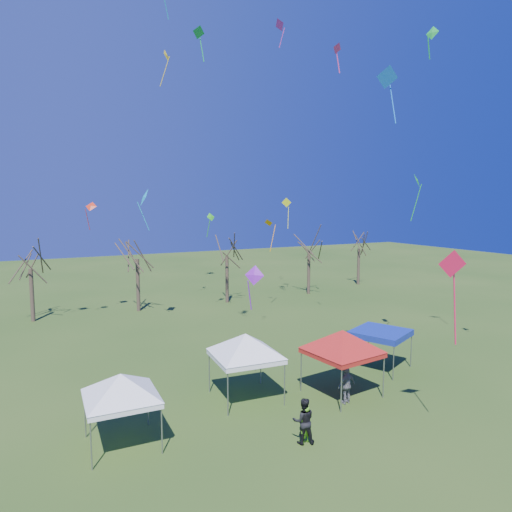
{
  "coord_description": "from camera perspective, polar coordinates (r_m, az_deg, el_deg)",
  "views": [
    {
      "loc": [
        -11.18,
        -15.57,
        9.43
      ],
      "look_at": [
        -1.65,
        3.0,
        7.04
      ],
      "focal_mm": 32.0,
      "sensor_mm": 36.0,
      "label": 1
    }
  ],
  "objects": [
    {
      "name": "ground",
      "position": [
        21.36,
        8.12,
        -19.73
      ],
      "size": [
        140.0,
        140.0,
        0.0
      ],
      "primitive_type": "plane",
      "color": "#294A17",
      "rests_on": "ground"
    },
    {
      "name": "tree_1",
      "position": [
        40.38,
        -26.47,
        0.68
      ],
      "size": [
        3.42,
        3.42,
        7.54
      ],
      "color": "#3D2D21",
      "rests_on": "ground"
    },
    {
      "name": "tree_2",
      "position": [
        41.03,
        -14.69,
        1.93
      ],
      "size": [
        3.71,
        3.71,
        8.18
      ],
      "color": "#3D2D21",
      "rests_on": "ground"
    },
    {
      "name": "tree_3",
      "position": [
        43.32,
        -3.68,
        2.09
      ],
      "size": [
        3.59,
        3.59,
        7.91
      ],
      "color": "#3D2D21",
      "rests_on": "ground"
    },
    {
      "name": "tree_4",
      "position": [
        47.76,
        6.66,
        2.44
      ],
      "size": [
        3.58,
        3.58,
        7.89
      ],
      "color": "#3D2D21",
      "rests_on": "ground"
    },
    {
      "name": "tree_5",
      "position": [
        54.45,
        12.78,
        2.48
      ],
      "size": [
        3.39,
        3.39,
        7.46
      ],
      "color": "#3D2D21",
      "rests_on": "ground"
    },
    {
      "name": "tent_white_west",
      "position": [
        18.95,
        -16.57,
        -14.48
      ],
      "size": [
        3.82,
        3.82,
        3.37
      ],
      "rotation": [
        0.0,
        0.0,
        -0.04
      ],
      "color": "gray",
      "rests_on": "ground"
    },
    {
      "name": "tent_white_mid",
      "position": [
        22.21,
        -1.32,
        -10.22
      ],
      "size": [
        4.24,
        4.24,
        3.75
      ],
      "rotation": [
        0.0,
        0.0,
        -0.08
      ],
      "color": "gray",
      "rests_on": "ground"
    },
    {
      "name": "tent_red",
      "position": [
        23.06,
        10.76,
        -9.61
      ],
      "size": [
        4.28,
        4.28,
        3.8
      ],
      "rotation": [
        0.0,
        0.0,
        0.12
      ],
      "color": "gray",
      "rests_on": "ground"
    },
    {
      "name": "tent_blue",
      "position": [
        27.39,
        15.31,
        -9.32
      ],
      "size": [
        3.76,
        3.76,
        2.23
      ],
      "rotation": [
        0.0,
        0.0,
        0.43
      ],
      "color": "gray",
      "rests_on": "ground"
    },
    {
      "name": "person_grey",
      "position": [
        22.85,
        11.26,
        -15.54
      ],
      "size": [
        1.09,
        0.56,
        1.78
      ],
      "primitive_type": "imported",
      "rotation": [
        0.0,
        0.0,
        3.27
      ],
      "color": "slate",
      "rests_on": "ground"
    },
    {
      "name": "person_dark",
      "position": [
        19.21,
        5.96,
        -19.8
      ],
      "size": [
        1.09,
        0.98,
        1.84
      ],
      "primitive_type": "imported",
      "rotation": [
        0.0,
        0.0,
        2.75
      ],
      "color": "black",
      "rests_on": "ground"
    },
    {
      "name": "person_green",
      "position": [
        19.26,
        6.13,
        -20.23
      ],
      "size": [
        0.66,
        0.56,
        1.54
      ],
      "primitive_type": "imported",
      "rotation": [
        0.0,
        0.0,
        3.54
      ],
      "color": "#50A51A",
      "rests_on": "ground"
    },
    {
      "name": "kite_1",
      "position": [
        22.06,
        -0.25,
        -2.5
      ],
      "size": [
        0.91,
        0.95,
        2.27
      ],
      "rotation": [
        0.0,
        0.0,
        5.46
      ],
      "color": "purple",
      "rests_on": "ground"
    },
    {
      "name": "kite_17",
      "position": [
        30.35,
        19.51,
        8.78
      ],
      "size": [
        1.04,
        0.98,
        2.98
      ],
      "rotation": [
        0.0,
        0.0,
        0.69
      ],
      "color": "#1C9E18",
      "rests_on": "ground"
    },
    {
      "name": "kite_18",
      "position": [
        31.77,
        10.09,
        24.11
      ],
      "size": [
        0.78,
        0.53,
        1.85
      ],
      "rotation": [
        0.0,
        0.0,
        3.36
      ],
      "color": "#F93771",
      "rests_on": "ground"
    },
    {
      "name": "kite_26",
      "position": [
        38.69,
        -11.12,
        23.32
      ],
      "size": [
        1.04,
        1.07,
        2.84
      ],
      "rotation": [
        0.0,
        0.0,
        0.87
      ],
      "color": "yellow",
      "rests_on": "ground"
    },
    {
      "name": "kite_27",
      "position": [
        23.99,
        16.06,
        20.63
      ],
      "size": [
        1.22,
        0.88,
        2.72
      ],
      "rotation": [
        0.0,
        0.0,
        2.86
      ],
      "color": "blue",
      "rests_on": "ground"
    },
    {
      "name": "kite_6",
      "position": [
        43.86,
        3.02,
        26.89
      ],
      "size": [
        0.74,
        1.17,
        2.55
      ],
      "rotation": [
        0.0,
        0.0,
        1.69
      ],
      "color": "#D42F92",
      "rests_on": "ground"
    },
    {
      "name": "kite_12",
      "position": [
        46.54,
        3.84,
        6.62
      ],
      "size": [
        0.94,
        0.87,
        3.13
      ],
      "rotation": [
        0.0,
        0.0,
        2.43
      ],
      "color": "#EFFF1A",
      "rests_on": "ground"
    },
    {
      "name": "kite_25",
      "position": [
        25.62,
        21.14,
        24.49
      ],
      "size": [
        0.38,
        0.69,
        1.51
      ],
      "rotation": [
        0.0,
        0.0,
        4.99
      ],
      "color": "green",
      "rests_on": "ground"
    },
    {
      "name": "kite_13",
      "position": [
        39.18,
        -19.94,
        5.81
      ],
      "size": [
        1.13,
        1.04,
        2.34
      ],
      "rotation": [
        0.0,
        0.0,
        5.73
      ],
      "color": "red",
      "rests_on": "ground"
    },
    {
      "name": "kite_22",
      "position": [
        39.91,
        1.63,
        4.06
      ],
      "size": [
        1.07,
        1.12,
        2.86
      ],
      "rotation": [
        0.0,
        0.0,
        2.07
      ],
      "color": "orange",
      "rests_on": "ground"
    },
    {
      "name": "kite_5",
      "position": [
        18.91,
        23.29,
        -1.08
      ],
      "size": [
        1.15,
        0.71,
        3.68
      ],
      "rotation": [
        0.0,
        0.0,
        2.74
      ],
      "color": "#E51544",
      "rests_on": "ground"
    },
    {
      "name": "kite_19",
      "position": [
        38.9,
        -5.68,
        4.81
      ],
      "size": [
        0.85,
        0.62,
        2.11
      ],
      "rotation": [
        0.0,
        0.0,
        0.23
      ],
      "color": "green",
      "rests_on": "ground"
    },
    {
      "name": "kite_11",
      "position": [
        34.44,
        -13.88,
        7.12
      ],
      "size": [
        0.88,
        1.48,
        3.14
      ],
      "rotation": [
        0.0,
        0.0,
        4.62
      ],
      "color": "#0EA3D2",
      "rests_on": "ground"
    },
    {
      "name": "kite_24",
      "position": [
        31.96,
        -7.19,
        25.92
      ],
      "size": [
        0.91,
        0.61,
        2.2
      ],
      "rotation": [
        0.0,
        0.0,
        3.32
      ],
      "color": "green",
      "rests_on": "ground"
    }
  ]
}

